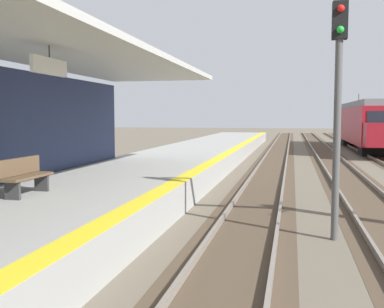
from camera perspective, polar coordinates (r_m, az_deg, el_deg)
The scene contains 6 objects.
station_platform at distance 13.52m, azimuth -11.42°, elevation -5.12°, with size 5.00×80.00×0.91m.
track_pair_nearest_platform at distance 16.43m, azimuth 8.75°, elevation -4.76°, with size 2.34×120.00×0.16m.
track_pair_middle at distance 16.57m, azimuth 20.61°, elevation -4.93°, with size 2.34×120.00×0.16m.
approaching_train at distance 39.69m, azimuth 20.88°, elevation 3.62°, with size 2.93×19.60×4.76m.
rail_signal_post at distance 10.43m, azimuth 17.85°, elevation 6.97°, with size 0.32×0.34×5.20m.
platform_bench at distance 11.34m, azimuth -20.25°, elevation -2.50°, with size 0.45×1.60×0.88m.
Camera 1 is at (2.92, 3.83, 2.75)m, focal length 42.50 mm.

